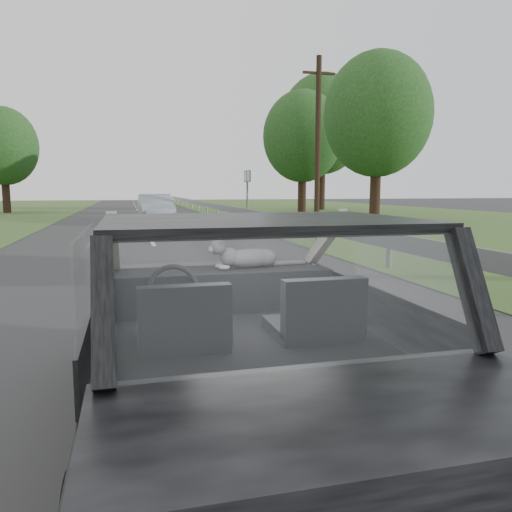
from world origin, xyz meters
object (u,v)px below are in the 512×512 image
cat (249,257)px  utility_pole (318,142)px  subject_car (242,327)px  other_car (155,209)px  highway_sign (247,194)px

cat → utility_pole: (7.13, 16.86, 2.49)m
cat → utility_pole: utility_pole is taller
subject_car → cat: size_ratio=7.07×
cat → other_car: 19.94m
cat → subject_car: bearing=-117.3°
cat → utility_pole: bearing=57.7°
cat → other_car: bearing=79.6°
subject_car → cat: 0.77m
cat → highway_sign: size_ratio=0.22×
subject_car → highway_sign: highway_sign is taller
subject_car → highway_sign: 24.50m
subject_car → highway_sign: bearing=76.5°
other_car → highway_sign: size_ratio=1.59×
subject_car → cat: subject_car is taller
cat → highway_sign: highway_sign is taller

